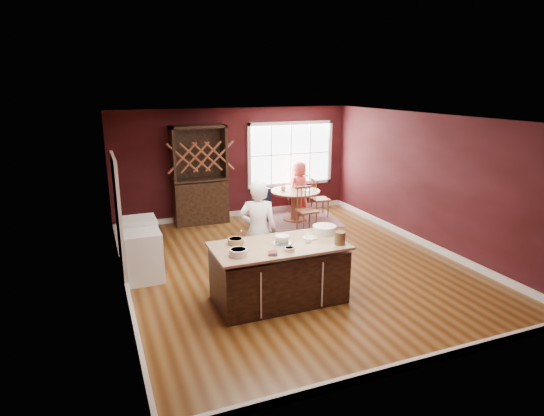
{
  "coord_description": "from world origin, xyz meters",
  "views": [
    {
      "loc": [
        -3.29,
        -7.21,
        3.27
      ],
      "look_at": [
        -0.3,
        0.27,
        1.05
      ],
      "focal_mm": 30.0,
      "sensor_mm": 36.0,
      "label": 1
    }
  ],
  "objects": [
    {
      "name": "dryer",
      "position": [
        -2.64,
        0.92,
        0.46
      ],
      "size": [
        0.64,
        0.62,
        0.92
      ],
      "primitive_type": "cube",
      "color": "silver",
      "rests_on": "ground"
    },
    {
      "name": "bowl_olive",
      "position": [
        -0.76,
        -1.57,
        0.95
      ],
      "size": [
        0.15,
        0.15,
        0.06
      ],
      "primitive_type": "cylinder",
      "color": "#F6ECCC",
      "rests_on": "kitchen_island"
    },
    {
      "name": "table_plate",
      "position": [
        1.45,
        2.45,
        0.76
      ],
      "size": [
        0.21,
        0.21,
        0.02
      ],
      "primitive_type": "cylinder",
      "color": "beige",
      "rests_on": "dining_table"
    },
    {
      "name": "bowl_pink",
      "position": [
        -1.04,
        -1.63,
        0.95
      ],
      "size": [
        0.15,
        0.15,
        0.05
      ],
      "primitive_type": "cylinder",
      "color": "silver",
      "rests_on": "kitchen_island"
    },
    {
      "name": "stoneware_crock",
      "position": [
        0.06,
        -1.59,
        1.02
      ],
      "size": [
        0.16,
        0.16,
        0.2
      ],
      "primitive_type": "cylinder",
      "color": "brown",
      "rests_on": "kitchen_island"
    },
    {
      "name": "baker",
      "position": [
        -0.84,
        -0.46,
        0.88
      ],
      "size": [
        0.75,
        0.62,
        1.76
      ],
      "primitive_type": "imported",
      "rotation": [
        0.0,
        0.0,
        2.79
      ],
      "color": "white",
      "rests_on": "ground"
    },
    {
      "name": "dining_table",
      "position": [
        1.22,
        2.57,
        0.53
      ],
      "size": [
        1.21,
        1.21,
        0.75
      ],
      "color": "olive",
      "rests_on": "ground"
    },
    {
      "name": "toddler",
      "position": [
        0.47,
        2.92,
        0.81
      ],
      "size": [
        0.18,
        0.14,
        0.26
      ],
      "primitive_type": null,
      "color": "#8CA5BF",
      "rests_on": "high_chair"
    },
    {
      "name": "rug",
      "position": [
        1.22,
        2.57,
        0.01
      ],
      "size": [
        2.33,
        1.94,
        0.01
      ],
      "primitive_type": "cube",
      "rotation": [
        0.0,
        0.0,
        -0.17
      ],
      "color": "brown",
      "rests_on": "ground"
    },
    {
      "name": "kitchen_island",
      "position": [
        -0.8,
        -1.26,
        0.44
      ],
      "size": [
        2.03,
        1.06,
        0.92
      ],
      "color": "black",
      "rests_on": "ground"
    },
    {
      "name": "seated_woman",
      "position": [
        1.54,
        3.01,
        0.69
      ],
      "size": [
        0.79,
        0.68,
        1.37
      ],
      "primitive_type": "imported",
      "rotation": [
        0.0,
        0.0,
        3.58
      ],
      "color": "#E34748",
      "rests_on": "ground"
    },
    {
      "name": "doorway",
      "position": [
        -2.97,
        0.6,
        1.02
      ],
      "size": [
        0.08,
        1.26,
        2.13
      ],
      "primitive_type": null,
      "color": "white",
      "rests_on": "room_shell"
    },
    {
      "name": "bowl_blue",
      "position": [
        -1.51,
        -1.47,
        0.97
      ],
      "size": [
        0.26,
        0.26,
        0.1
      ],
      "primitive_type": "cylinder",
      "color": "beige",
      "rests_on": "kitchen_island"
    },
    {
      "name": "drinking_glass",
      "position": [
        -0.36,
        -1.37,
        0.99
      ],
      "size": [
        0.08,
        0.08,
        0.15
      ],
      "primitive_type": "cylinder",
      "color": "silver",
      "rests_on": "kitchen_island"
    },
    {
      "name": "hutch",
      "position": [
        -0.97,
        3.22,
        1.17
      ],
      "size": [
        1.27,
        0.53,
        2.34
      ],
      "primitive_type": "cube",
      "color": "black",
      "rests_on": "ground"
    },
    {
      "name": "chair_east",
      "position": [
        1.95,
        2.64,
        0.49
      ],
      "size": [
        0.42,
        0.44,
        0.99
      ],
      "primitive_type": null,
      "rotation": [
        0.0,
        0.0,
        1.5
      ],
      "color": "#98632B",
      "rests_on": "ground"
    },
    {
      "name": "window",
      "position": [
        1.5,
        3.47,
        1.5
      ],
      "size": [
        2.36,
        0.1,
        1.66
      ],
      "primitive_type": null,
      "color": "white",
      "rests_on": "room_shell"
    },
    {
      "name": "chair_south",
      "position": [
        1.13,
        1.72,
        0.51
      ],
      "size": [
        0.44,
        0.42,
        1.02
      ],
      "primitive_type": null,
      "rotation": [
        0.0,
        0.0,
        0.03
      ],
      "color": "#98683B",
      "rests_on": "ground"
    },
    {
      "name": "white_tub",
      "position": [
        0.09,
        -1.05,
        0.99
      ],
      "size": [
        0.38,
        0.38,
        0.13
      ],
      "primitive_type": "cylinder",
      "color": "white",
      "rests_on": "kitchen_island"
    },
    {
      "name": "table_cup",
      "position": [
        0.98,
        2.72,
        0.8
      ],
      "size": [
        0.13,
        0.13,
        0.1
      ],
      "primitive_type": "imported",
      "rotation": [
        0.0,
        0.0,
        -0.0
      ],
      "color": "white",
      "rests_on": "dining_table"
    },
    {
      "name": "dinner_plate",
      "position": [
        -0.24,
        -1.17,
        0.93
      ],
      "size": [
        0.24,
        0.24,
        0.02
      ],
      "primitive_type": "cylinder",
      "color": "#F7EACD",
      "rests_on": "kitchen_island"
    },
    {
      "name": "layer_cake",
      "position": [
        -0.74,
        -1.23,
        0.98
      ],
      "size": [
        0.3,
        0.3,
        0.12
      ],
      "primitive_type": null,
      "color": "white",
      "rests_on": "kitchen_island"
    },
    {
      "name": "chair_north",
      "position": [
        1.65,
        3.36,
        0.5
      ],
      "size": [
        0.45,
        0.43,
        1.0
      ],
      "primitive_type": null,
      "rotation": [
        0.0,
        0.0,
        3.21
      ],
      "color": "brown",
      "rests_on": "ground"
    },
    {
      "name": "high_chair",
      "position": [
        0.43,
        2.8,
        0.43
      ],
      "size": [
        0.41,
        0.41,
        0.87
      ],
      "primitive_type": null,
      "rotation": [
        0.0,
        0.0,
        0.19
      ],
      "color": "black",
      "rests_on": "ground"
    },
    {
      "name": "washer",
      "position": [
        -2.64,
        0.28,
        0.43
      ],
      "size": [
        0.6,
        0.58,
        0.87
      ],
      "primitive_type": "cube",
      "color": "silver",
      "rests_on": "ground"
    },
    {
      "name": "bowl_yellow",
      "position": [
        -1.4,
        -1.0,
        0.96
      ],
      "size": [
        0.24,
        0.24,
        0.09
      ],
      "primitive_type": "cylinder",
      "color": "#AA7445",
      "rests_on": "kitchen_island"
    },
    {
      "name": "room_shell",
      "position": [
        0.0,
        0.0,
        1.35
      ],
      "size": [
        7.0,
        7.0,
        7.0
      ],
      "color": "brown",
      "rests_on": "ground"
    }
  ]
}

